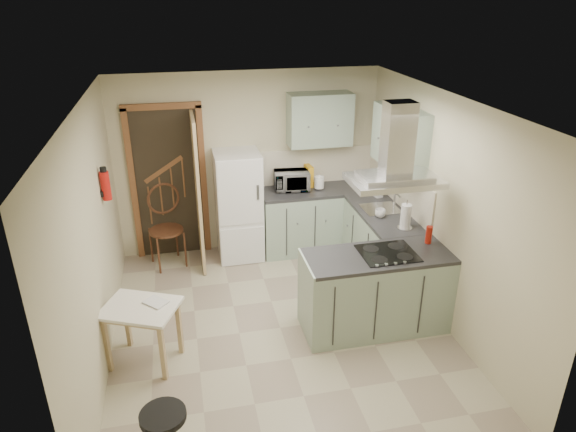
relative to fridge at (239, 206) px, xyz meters
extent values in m
plane|color=tan|center=(0.20, -1.80, -0.75)|extent=(4.20, 4.20, 0.00)
plane|color=silver|center=(0.20, -1.80, 1.75)|extent=(4.20, 4.20, 0.00)
plane|color=#C0B895|center=(0.20, 0.30, 0.50)|extent=(3.60, 0.00, 3.60)
plane|color=#C0B895|center=(-1.60, -1.80, 0.50)|extent=(0.00, 4.20, 4.20)
plane|color=#C0B895|center=(2.00, -1.80, 0.50)|extent=(0.00, 4.20, 4.20)
cube|color=brown|center=(-0.90, 0.27, 0.30)|extent=(1.10, 0.12, 2.10)
cube|color=white|center=(0.00, 0.00, 0.00)|extent=(0.60, 0.60, 1.50)
cube|color=#9EB2A0|center=(0.86, 0.00, -0.30)|extent=(1.08, 0.60, 0.90)
cube|color=#9EB2A0|center=(1.70, -0.68, -0.30)|extent=(0.60, 1.95, 0.90)
cube|color=beige|center=(1.16, 0.29, 0.40)|extent=(1.68, 0.02, 0.50)
cube|color=#9EB2A0|center=(1.15, 0.12, 1.10)|extent=(0.85, 0.35, 0.70)
cube|color=#9EB2A0|center=(1.82, -0.95, 1.10)|extent=(0.35, 0.90, 0.70)
cube|color=#9EB2A0|center=(1.22, -1.98, -0.30)|extent=(1.55, 0.65, 0.90)
cube|color=black|center=(1.32, -1.98, 0.16)|extent=(0.58, 0.50, 0.01)
cube|color=silver|center=(1.32, -1.98, 0.97)|extent=(0.90, 0.55, 0.10)
cube|color=silver|center=(1.70, -0.85, 0.16)|extent=(0.45, 0.40, 0.01)
cylinder|color=#B2140F|center=(-1.54, -0.90, 0.75)|extent=(0.10, 0.10, 0.32)
cube|color=#DBB386|center=(-1.23, -2.05, -0.42)|extent=(0.85, 0.76, 0.66)
cube|color=#51211B|center=(-0.99, -0.06, -0.24)|extent=(0.56, 0.56, 1.02)
imported|color=black|center=(0.75, 0.07, 0.28)|extent=(0.50, 0.36, 0.26)
cylinder|color=white|center=(1.13, 0.00, 0.25)|extent=(0.16, 0.16, 0.20)
cube|color=#F1AB1C|center=(1.02, 0.16, 0.30)|extent=(0.10, 0.20, 0.30)
imported|color=#B5B4C0|center=(1.82, -0.45, 0.25)|extent=(0.11, 0.11, 0.21)
cylinder|color=silver|center=(1.76, -1.44, 0.30)|extent=(0.13, 0.13, 0.30)
imported|color=white|center=(1.60, -1.08, 0.20)|extent=(0.14, 0.14, 0.10)
cylinder|color=#AB1C0E|center=(1.85, -1.84, 0.25)|extent=(0.09, 0.09, 0.20)
imported|color=maroon|center=(-1.14, -2.08, -0.04)|extent=(0.27, 0.27, 0.10)
camera|label=1|loc=(-0.73, -6.41, 2.72)|focal=32.00mm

